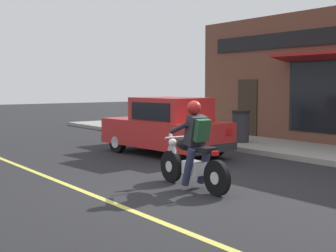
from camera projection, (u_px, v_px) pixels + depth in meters
ground_plane at (189, 186)px, 8.81m from camera, size 80.00×80.00×0.00m
sidewalk_curb at (260, 145)px, 14.36m from camera, size 2.60×22.00×0.14m
lane_stripe at (37, 173)px, 10.13m from camera, size 0.12×19.80×0.01m
storefront_building at (322, 78)px, 14.26m from camera, size 1.25×10.14×4.20m
motorcycle_with_rider at (193, 152)px, 8.54m from camera, size 0.57×2.02×1.62m
car_hatchback at (166, 127)px, 12.72m from camera, size 1.96×3.91×1.57m
trash_bin at (241, 126)px, 14.49m from camera, size 0.56×0.56×0.98m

